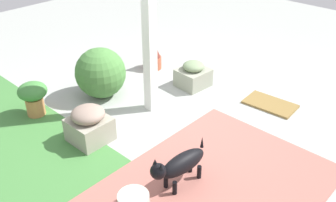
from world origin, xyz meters
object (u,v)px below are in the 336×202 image
object	(u,v)px
stone_planter_nearest	(193,75)
doormat	(270,104)
round_shrub	(101,73)
dog	(180,165)
terracotta_pot_broad	(33,96)
porch_pillar	(149,24)
stone_planter_far	(89,125)
terracotta_pot_spiky	(152,54)

from	to	relation	value
stone_planter_nearest	doormat	xyz separation A→B (m)	(-1.14, -0.29, -0.16)
stone_planter_nearest	round_shrub	xyz separation A→B (m)	(0.76, 1.10, 0.18)
stone_planter_nearest	dog	xyz separation A→B (m)	(-1.27, 1.74, 0.10)
stone_planter_nearest	terracotta_pot_broad	bearing A→B (deg)	63.79
porch_pillar	stone_planter_nearest	size ratio (longest dim) A/B	5.07
stone_planter_far	dog	world-z (taller)	dog
porch_pillar	stone_planter_far	distance (m)	1.39
dog	terracotta_pot_broad	bearing A→B (deg)	6.87
round_shrub	terracotta_pot_broad	world-z (taller)	round_shrub
stone_planter_far	doormat	xyz separation A→B (m)	(-1.15, -2.16, -0.20)
stone_planter_nearest	doormat	bearing A→B (deg)	-165.87
stone_planter_far	terracotta_pot_spiky	world-z (taller)	terracotta_pot_spiky
stone_planter_nearest	round_shrub	bearing A→B (deg)	55.28
porch_pillar	doormat	xyz separation A→B (m)	(-1.14, -1.16, -1.16)
terracotta_pot_spiky	terracotta_pot_broad	distance (m)	2.03
terracotta_pot_broad	doormat	world-z (taller)	terracotta_pot_broad
round_shrub	doormat	distance (m)	2.38
dog	doormat	size ratio (longest dim) A/B	1.01
terracotta_pot_spiky	doormat	distance (m)	2.04
doormat	porch_pillar	bearing A→B (deg)	45.50
terracotta_pot_broad	dog	xyz separation A→B (m)	(-2.26, -0.27, -0.01)
stone_planter_far	round_shrub	world-z (taller)	round_shrub
stone_planter_far	round_shrub	xyz separation A→B (m)	(0.75, -0.77, 0.14)
round_shrub	dog	bearing A→B (deg)	162.48
terracotta_pot_broad	doormat	distance (m)	3.15
stone_planter_far	round_shrub	size ratio (longest dim) A/B	0.63
stone_planter_nearest	porch_pillar	bearing A→B (deg)	89.81
terracotta_pot_spiky	round_shrub	bearing A→B (deg)	95.55
terracotta_pot_spiky	terracotta_pot_broad	bearing A→B (deg)	86.61
terracotta_pot_spiky	dog	bearing A→B (deg)	140.60
porch_pillar	terracotta_pot_broad	bearing A→B (deg)	49.07
terracotta_pot_spiky	stone_planter_far	bearing A→B (deg)	114.38
terracotta_pot_spiky	terracotta_pot_broad	world-z (taller)	terracotta_pot_spiky
porch_pillar	terracotta_pot_broad	world-z (taller)	porch_pillar
porch_pillar	dog	bearing A→B (deg)	145.66
terracotta_pot_spiky	dog	xyz separation A→B (m)	(-2.14, 1.76, 0.03)
round_shrub	terracotta_pot_spiky	size ratio (longest dim) A/B	1.37
stone_planter_far	dog	bearing A→B (deg)	-174.21
porch_pillar	round_shrub	bearing A→B (deg)	16.64
round_shrub	dog	distance (m)	2.13
stone_planter_nearest	terracotta_pot_broad	world-z (taller)	terracotta_pot_broad
porch_pillar	terracotta_pot_broad	distance (m)	1.76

